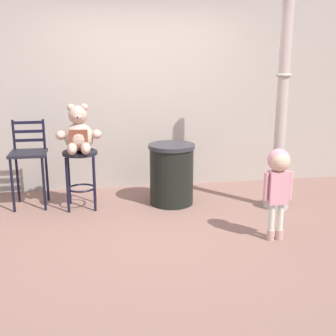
{
  "coord_description": "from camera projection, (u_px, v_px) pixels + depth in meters",
  "views": [
    {
      "loc": [
        -0.64,
        -4.41,
        1.85
      ],
      "look_at": [
        0.12,
        0.26,
        0.61
      ],
      "focal_mm": 46.48,
      "sensor_mm": 36.0,
      "label": 1
    }
  ],
  "objects": [
    {
      "name": "trash_bin",
      "position": [
        172.0,
        174.0,
        5.48
      ],
      "size": [
        0.58,
        0.58,
        0.77
      ],
      "color": "black",
      "rests_on": "ground_plane"
    },
    {
      "name": "lamppost",
      "position": [
        281.0,
        119.0,
        5.15
      ],
      "size": [
        0.31,
        0.31,
        2.79
      ],
      "color": "#A3A7A5",
      "rests_on": "ground_plane"
    },
    {
      "name": "ground_plane",
      "position": [
        161.0,
        228.0,
        4.78
      ],
      "size": [
        24.0,
        24.0,
        0.0
      ],
      "primitive_type": "plane",
      "color": "#846054"
    },
    {
      "name": "building_wall",
      "position": [
        141.0,
        43.0,
        5.95
      ],
      "size": [
        7.06,
        0.3,
        3.99
      ],
      "primitive_type": "cube",
      "color": "#AB9F93",
      "rests_on": "ground_plane"
    },
    {
      "name": "bar_chair_empty",
      "position": [
        29.0,
        157.0,
        5.34
      ],
      "size": [
        0.43,
        0.43,
        1.07
      ],
      "color": "black",
      "rests_on": "ground_plane"
    },
    {
      "name": "bar_stool_with_teddy",
      "position": [
        81.0,
        167.0,
        5.29
      ],
      "size": [
        0.42,
        0.42,
        0.72
      ],
      "color": "black",
      "rests_on": "ground_plane"
    },
    {
      "name": "child_walking",
      "position": [
        278.0,
        175.0,
        4.31
      ],
      "size": [
        0.3,
        0.24,
        0.95
      ],
      "rotation": [
        0.0,
        0.0,
        -0.99
      ],
      "color": "#C39890",
      "rests_on": "ground_plane"
    },
    {
      "name": "teddy_bear",
      "position": [
        79.0,
        134.0,
        5.16
      ],
      "size": [
        0.54,
        0.48,
        0.57
      ],
      "color": "tan",
      "rests_on": "bar_stool_with_teddy"
    }
  ]
}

